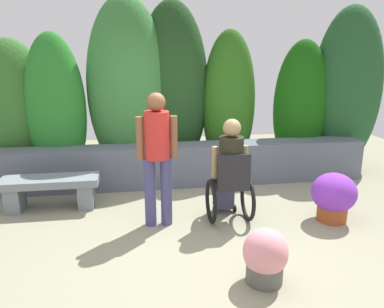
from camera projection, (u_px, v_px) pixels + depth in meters
name	position (u px, v px, depth m)	size (l,w,h in m)	color
ground_plane	(206.00, 237.00, 4.40)	(10.66, 10.66, 0.00)	gray
stone_retaining_wall	(185.00, 164.00, 6.09)	(5.98, 0.47, 0.66)	slate
hedge_backdrop	(183.00, 97.00, 6.40)	(7.04, 1.11, 3.00)	#346B29
stone_bench	(50.00, 188.00, 5.14)	(1.31, 0.42, 0.44)	slate
person_in_wheelchair	(230.00, 174.00, 4.70)	(0.53, 0.66, 1.33)	black
person_standing_companion	(157.00, 151.00, 4.47)	(0.49, 0.30, 1.65)	#444376
flower_pot_purple_near	(265.00, 257.00, 3.48)	(0.42, 0.42, 0.53)	#595651
flower_pot_terracotta_by_wall	(334.00, 196.00, 4.75)	(0.56, 0.56, 0.63)	#9D4721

